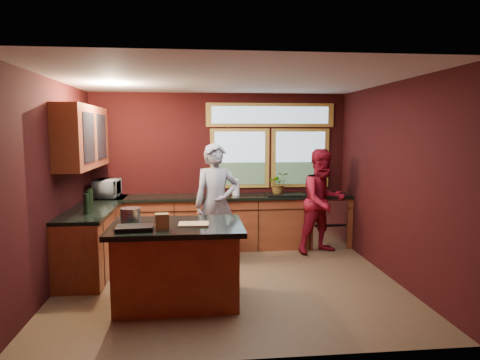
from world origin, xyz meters
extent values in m
plane|color=brown|center=(0.00, 0.00, 0.00)|extent=(4.50, 4.50, 0.00)
cube|color=black|center=(0.00, 2.00, 1.35)|extent=(4.50, 0.02, 2.70)
cube|color=black|center=(0.00, -2.00, 1.35)|extent=(4.50, 0.02, 2.70)
cube|color=black|center=(-2.25, 0.00, 1.35)|extent=(0.02, 4.00, 2.70)
cube|color=black|center=(2.25, 0.00, 1.35)|extent=(0.02, 4.00, 2.70)
cube|color=silver|center=(0.00, 0.00, 2.70)|extent=(4.50, 4.00, 0.02)
cube|color=#85A1B8|center=(0.35, 1.99, 1.55)|extent=(1.06, 0.02, 1.06)
cube|color=#85A1B8|center=(1.45, 1.99, 1.55)|extent=(1.06, 0.02, 1.06)
cube|color=#A57C2F|center=(0.90, 1.99, 2.32)|extent=(2.30, 0.02, 0.42)
cube|color=#5B2C15|center=(-2.07, 0.85, 1.95)|extent=(0.36, 1.80, 0.90)
cube|color=#5B2C15|center=(0.00, 1.70, 0.44)|extent=(4.50, 0.60, 0.88)
cube|color=black|center=(0.00, 1.69, 0.91)|extent=(4.50, 0.64, 0.05)
cube|color=#B7B7BC|center=(1.85, 1.68, 0.42)|extent=(0.60, 0.58, 0.85)
cube|color=black|center=(1.10, 1.66, 0.91)|extent=(0.66, 0.46, 0.05)
cube|color=#5B2C15|center=(-1.95, 0.85, 0.44)|extent=(0.60, 2.30, 0.88)
cube|color=black|center=(-1.94, 0.85, 0.91)|extent=(0.64, 2.30, 0.05)
cube|color=#5B2C15|center=(-0.67, -0.61, 0.44)|extent=(1.40, 0.90, 0.88)
cube|color=black|center=(-0.67, -0.61, 0.92)|extent=(1.55, 1.05, 0.06)
imported|color=slate|center=(-0.13, 0.83, 0.93)|extent=(0.72, 0.51, 1.85)
imported|color=maroon|center=(1.66, 1.25, 0.87)|extent=(1.02, 0.92, 1.74)
imported|color=#999999|center=(-1.92, 1.70, 1.08)|extent=(0.39, 0.56, 0.30)
imported|color=#999999|center=(1.01, 1.75, 1.12)|extent=(0.35, 0.30, 0.39)
cylinder|color=white|center=(0.25, 1.70, 1.07)|extent=(0.12, 0.12, 0.28)
cube|color=tan|center=(-0.47, -0.66, 0.95)|extent=(0.36, 0.26, 0.02)
cylinder|color=#AFAFB4|center=(-1.22, -0.46, 1.03)|extent=(0.24, 0.24, 0.18)
cube|color=brown|center=(-0.82, -0.86, 1.03)|extent=(0.16, 0.14, 0.18)
cube|color=black|center=(-1.12, -0.86, 0.97)|extent=(0.42, 0.30, 0.05)
camera|label=1|loc=(-0.44, -5.60, 2.04)|focal=32.00mm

